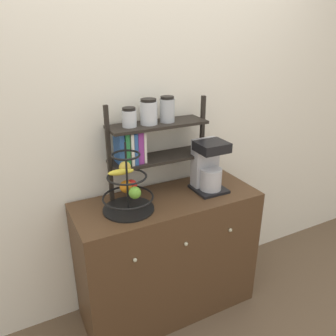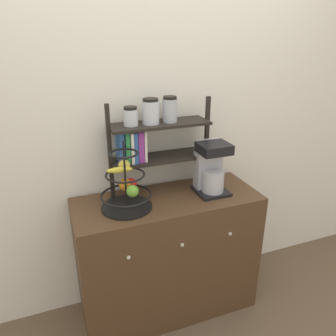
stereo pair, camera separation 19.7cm
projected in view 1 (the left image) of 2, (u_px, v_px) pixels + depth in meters
ground_plane at (183, 328)px, 2.20m from camera, size 12.00×12.00×0.00m
wall_back at (148, 122)px, 2.12m from camera, size 7.00×0.05×2.60m
sideboard at (168, 255)px, 2.22m from camera, size 1.18×0.48×0.87m
coffee_maker at (208, 166)px, 2.12m from camera, size 0.20×0.21×0.34m
fruit_stand at (128, 188)px, 1.89m from camera, size 0.30×0.30×0.42m
shelf_hutch at (148, 135)px, 1.99m from camera, size 0.67×0.20×0.61m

